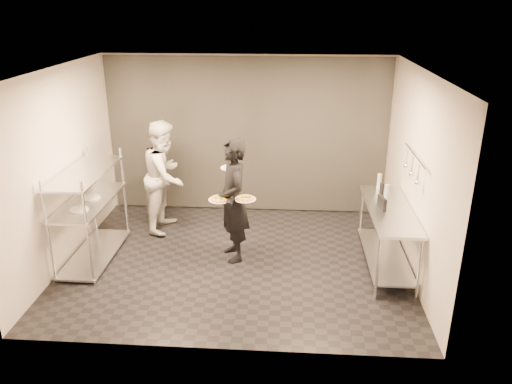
# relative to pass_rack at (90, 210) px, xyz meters

# --- Properties ---
(room_shell) EXTENTS (5.00, 4.00, 2.80)m
(room_shell) POSITION_rel_pass_rack_xyz_m (2.15, 1.18, 0.63)
(room_shell) COLOR black
(room_shell) RESTS_ON ground
(pass_rack) EXTENTS (0.60, 1.60, 1.50)m
(pass_rack) POSITION_rel_pass_rack_xyz_m (0.00, 0.00, 0.00)
(pass_rack) COLOR silver
(pass_rack) RESTS_ON ground
(prep_counter) EXTENTS (0.60, 1.80, 0.92)m
(prep_counter) POSITION_rel_pass_rack_xyz_m (4.33, 0.00, -0.14)
(prep_counter) COLOR silver
(prep_counter) RESTS_ON ground
(utensil_rail) EXTENTS (0.07, 1.20, 0.31)m
(utensil_rail) POSITION_rel_pass_rack_xyz_m (4.58, 0.00, 0.78)
(utensil_rail) COLOR silver
(utensil_rail) RESTS_ON room_shell
(waiter) EXTENTS (0.66, 0.79, 1.85)m
(waiter) POSITION_rel_pass_rack_xyz_m (2.10, 0.13, 0.16)
(waiter) COLOR black
(waiter) RESTS_ON ground
(chef) EXTENTS (0.80, 0.98, 1.86)m
(chef) POSITION_rel_pass_rack_xyz_m (0.87, 1.10, 0.16)
(chef) COLOR beige
(chef) RESTS_ON ground
(pizza_plate_near) EXTENTS (0.33, 0.33, 0.05)m
(pizza_plate_near) POSITION_rel_pass_rack_xyz_m (1.94, -0.03, 0.24)
(pizza_plate_near) COLOR white
(pizza_plate_near) RESTS_ON waiter
(pizza_plate_far) EXTENTS (0.30, 0.30, 0.05)m
(pizza_plate_far) POSITION_rel_pass_rack_xyz_m (2.30, -0.07, 0.28)
(pizza_plate_far) COLOR white
(pizza_plate_far) RESTS_ON waiter
(salad_plate) EXTENTS (0.30, 0.30, 0.07)m
(salad_plate) POSITION_rel_pass_rack_xyz_m (2.05, 0.43, 0.57)
(salad_plate) COLOR white
(salad_plate) RESTS_ON waiter
(pos_monitor) EXTENTS (0.10, 0.24, 0.17)m
(pos_monitor) POSITION_rel_pass_rack_xyz_m (4.21, 0.00, 0.24)
(pos_monitor) COLOR black
(pos_monitor) RESTS_ON prep_counter
(bottle_green) EXTENTS (0.07, 0.07, 0.23)m
(bottle_green) POSITION_rel_pass_rack_xyz_m (4.30, 0.80, 0.27)
(bottle_green) COLOR gray
(bottle_green) RESTS_ON prep_counter
(bottle_clear) EXTENTS (0.06, 0.06, 0.21)m
(bottle_clear) POSITION_rel_pass_rack_xyz_m (4.34, 0.40, 0.26)
(bottle_clear) COLOR gray
(bottle_clear) RESTS_ON prep_counter
(bottle_dark) EXTENTS (0.06, 0.06, 0.21)m
(bottle_dark) POSITION_rel_pass_rack_xyz_m (4.28, 0.44, 0.26)
(bottle_dark) COLOR black
(bottle_dark) RESTS_ON prep_counter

